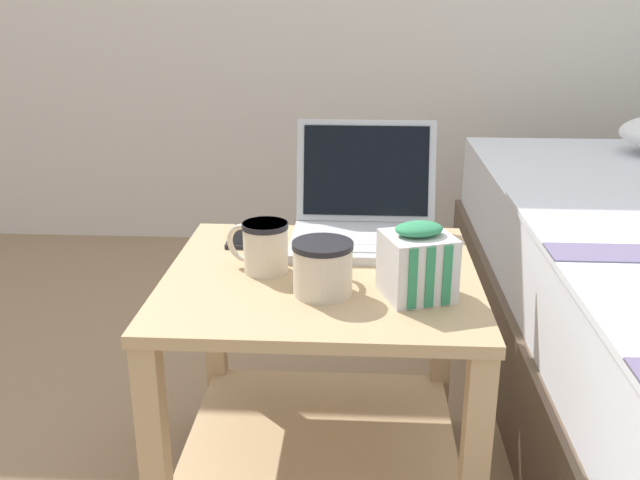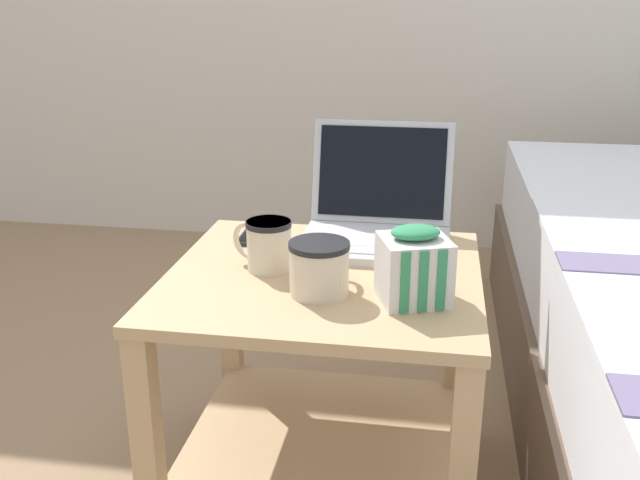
{
  "view_description": "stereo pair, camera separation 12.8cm",
  "coord_description": "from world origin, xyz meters",
  "px_view_note": "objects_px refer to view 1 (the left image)",
  "views": [
    {
      "loc": [
        0.07,
        -1.25,
        1.0
      ],
      "look_at": [
        0.0,
        -0.04,
        0.58
      ],
      "focal_mm": 40.0,
      "sensor_mm": 36.0,
      "label": 1
    },
    {
      "loc": [
        0.2,
        -1.23,
        1.0
      ],
      "look_at": [
        0.0,
        -0.04,
        0.58
      ],
      "focal_mm": 40.0,
      "sensor_mm": 36.0,
      "label": 2
    }
  ],
  "objects_px": {
    "laptop": "(365,217)",
    "mug_front_right": "(264,245)",
    "mug_front_left": "(323,265)",
    "cell_phone": "(249,236)",
    "snack_bag": "(417,263)"
  },
  "relations": [
    {
      "from": "laptop",
      "to": "snack_bag",
      "type": "distance_m",
      "value": 0.31
    },
    {
      "from": "laptop",
      "to": "snack_bag",
      "type": "height_order",
      "value": "laptop"
    },
    {
      "from": "cell_phone",
      "to": "snack_bag",
      "type": "bearing_deg",
      "value": -40.24
    },
    {
      "from": "laptop",
      "to": "mug_front_right",
      "type": "xyz_separation_m",
      "value": [
        -0.19,
        -0.2,
        0.01
      ]
    },
    {
      "from": "mug_front_right",
      "to": "cell_phone",
      "type": "relative_size",
      "value": 0.85
    },
    {
      "from": "snack_bag",
      "to": "laptop",
      "type": "bearing_deg",
      "value": 106.6
    },
    {
      "from": "laptop",
      "to": "mug_front_right",
      "type": "bearing_deg",
      "value": -133.59
    },
    {
      "from": "snack_bag",
      "to": "cell_phone",
      "type": "bearing_deg",
      "value": 139.76
    },
    {
      "from": "mug_front_left",
      "to": "cell_phone",
      "type": "bearing_deg",
      "value": 122.0
    },
    {
      "from": "laptop",
      "to": "mug_front_right",
      "type": "relative_size",
      "value": 2.48
    },
    {
      "from": "cell_phone",
      "to": "laptop",
      "type": "bearing_deg",
      "value": 2.73
    },
    {
      "from": "snack_bag",
      "to": "cell_phone",
      "type": "xyz_separation_m",
      "value": [
        -0.34,
        0.29,
        -0.06
      ]
    },
    {
      "from": "laptop",
      "to": "snack_bag",
      "type": "xyz_separation_m",
      "value": [
        0.09,
        -0.3,
        0.01
      ]
    },
    {
      "from": "mug_front_left",
      "to": "snack_bag",
      "type": "bearing_deg",
      "value": -1.65
    },
    {
      "from": "mug_front_left",
      "to": "cell_phone",
      "type": "distance_m",
      "value": 0.34
    }
  ]
}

